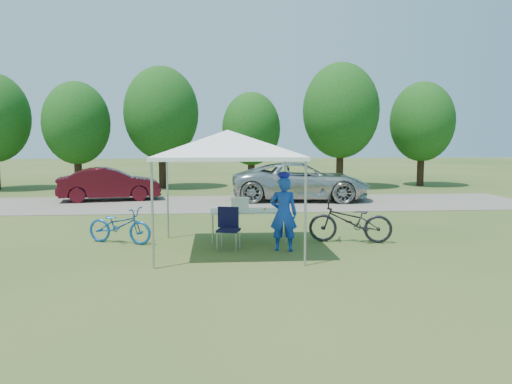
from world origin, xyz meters
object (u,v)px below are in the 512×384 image
(minivan, at_px, (301,181))
(cooler, at_px, (240,204))
(folding_chair, at_px, (228,224))
(folding_table, at_px, (249,212))
(bike_dark, at_px, (350,221))
(sedan, at_px, (110,184))
(cyclist, at_px, (283,214))
(bike_blue, at_px, (120,225))

(minivan, bearing_deg, cooler, 166.42)
(folding_chair, bearing_deg, folding_table, 71.68)
(cooler, distance_m, minivan, 8.29)
(folding_table, relative_size, cooler, 4.35)
(folding_chair, relative_size, minivan, 0.17)
(folding_table, distance_m, folding_chair, 0.99)
(bike_dark, height_order, minivan, minivan)
(cooler, bearing_deg, sedan, 120.41)
(cooler, bearing_deg, bike_dark, -7.59)
(folding_chair, bearing_deg, minivan, 84.03)
(cyclist, bearing_deg, minivan, -93.12)
(minivan, bearing_deg, sedan, 92.34)
(cyclist, xyz_separation_m, bike_dark, (1.76, 0.77, -0.32))
(folding_table, xyz_separation_m, minivan, (2.61, 7.79, 0.05))
(folding_chair, relative_size, bike_dark, 0.48)
(cyclist, bearing_deg, folding_table, -48.88)
(folding_chair, distance_m, minivan, 9.17)
(folding_chair, bearing_deg, bike_dark, 22.94)
(cyclist, height_order, bike_dark, cyclist)
(sedan, bearing_deg, bike_blue, -177.51)
(bike_dark, bearing_deg, minivan, -169.27)
(bike_dark, bearing_deg, cooler, -85.86)
(minivan, relative_size, sedan, 1.38)
(bike_blue, distance_m, sedan, 8.59)
(cyclist, bearing_deg, sedan, -49.49)
(folding_table, distance_m, minivan, 8.22)
(minivan, bearing_deg, bike_dark, -174.61)
(cyclist, height_order, bike_blue, cyclist)
(folding_table, xyz_separation_m, bike_dark, (2.47, -0.36, -0.20))
(folding_table, height_order, sedan, sedan)
(folding_table, xyz_separation_m, sedan, (-5.12, 8.34, -0.05))
(folding_chair, height_order, minivan, minivan)
(folding_table, distance_m, cyclist, 1.34)
(folding_table, relative_size, bike_blue, 1.12)
(cooler, height_order, bike_blue, cooler)
(cooler, relative_size, minivan, 0.08)
(minivan, height_order, sedan, minivan)
(folding_table, bearing_deg, cooler, 180.00)
(minivan, xyz_separation_m, sedan, (-7.73, 0.55, -0.11))
(folding_chair, xyz_separation_m, cooler, (0.30, 0.83, 0.36))
(folding_chair, xyz_separation_m, bike_blue, (-2.62, 0.81, -0.13))
(cooler, relative_size, cyclist, 0.26)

